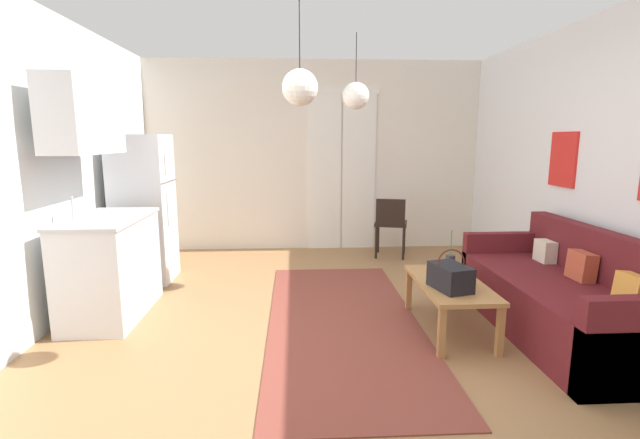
# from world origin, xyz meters

# --- Properties ---
(ground_plane) EXTENTS (5.28, 7.38, 0.10)m
(ground_plane) POSITION_xyz_m (0.00, 0.00, -0.05)
(ground_plane) COLOR #996D44
(wall_back) EXTENTS (4.88, 0.13, 2.66)m
(wall_back) POSITION_xyz_m (0.01, 3.44, 1.32)
(wall_back) COLOR silver
(wall_back) RESTS_ON ground_plane
(area_rug) EXTENTS (1.29, 3.16, 0.01)m
(area_rug) POSITION_xyz_m (0.13, 0.65, 0.01)
(area_rug) COLOR brown
(area_rug) RESTS_ON ground_plane
(couch) EXTENTS (0.84, 1.99, 0.86)m
(couch) POSITION_xyz_m (1.91, 0.30, 0.29)
(couch) COLOR #5B191E
(couch) RESTS_ON ground_plane
(coffee_table) EXTENTS (0.52, 1.04, 0.42)m
(coffee_table) POSITION_xyz_m (0.99, 0.43, 0.37)
(coffee_table) COLOR #A87542
(coffee_table) RESTS_ON ground_plane
(bamboo_vase) EXTENTS (0.08, 0.08, 0.39)m
(bamboo_vase) POSITION_xyz_m (1.06, 0.64, 0.51)
(bamboo_vase) COLOR #2D2D33
(bamboo_vase) RESTS_ON coffee_table
(handbag) EXTENTS (0.30, 0.39, 0.32)m
(handbag) POSITION_xyz_m (0.92, 0.24, 0.52)
(handbag) COLOR black
(handbag) RESTS_ON coffee_table
(refrigerator) EXTENTS (0.60, 0.59, 1.63)m
(refrigerator) POSITION_xyz_m (-1.97, 1.98, 0.82)
(refrigerator) COLOR white
(refrigerator) RESTS_ON ground_plane
(kitchen_counter) EXTENTS (0.59, 1.12, 2.08)m
(kitchen_counter) POSITION_xyz_m (-1.98, 0.93, 0.80)
(kitchen_counter) COLOR silver
(kitchen_counter) RESTS_ON ground_plane
(accent_chair) EXTENTS (0.51, 0.50, 0.81)m
(accent_chair) POSITION_xyz_m (0.99, 2.80, 0.48)
(accent_chair) COLOR black
(accent_chair) RESTS_ON ground_plane
(pendant_lamp_near) EXTENTS (0.25, 0.25, 0.85)m
(pendant_lamp_near) POSITION_xyz_m (-0.24, 0.18, 1.94)
(pendant_lamp_near) COLOR black
(pendant_lamp_far) EXTENTS (0.28, 0.28, 0.78)m
(pendant_lamp_far) POSITION_xyz_m (0.37, 1.79, 2.03)
(pendant_lamp_far) COLOR black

